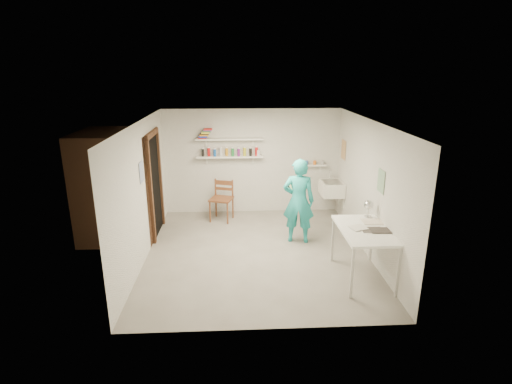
{
  "coord_description": "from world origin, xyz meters",
  "views": [
    {
      "loc": [
        -0.37,
        -6.67,
        3.27
      ],
      "look_at": [
        0.0,
        0.4,
        1.05
      ],
      "focal_mm": 28.0,
      "sensor_mm": 36.0,
      "label": 1
    }
  ],
  "objects_px": {
    "belfast_sink": "(332,188)",
    "man": "(299,201)",
    "work_table": "(363,253)",
    "wall_clock": "(295,184)",
    "wooden_chair": "(221,199)",
    "desk_lamp": "(369,205)"
  },
  "relations": [
    {
      "from": "man",
      "to": "desk_lamp",
      "type": "distance_m",
      "value": 1.43
    },
    {
      "from": "belfast_sink",
      "to": "wall_clock",
      "type": "xyz_separation_m",
      "value": [
        -0.97,
        -1.0,
        0.4
      ]
    },
    {
      "from": "desk_lamp",
      "to": "wall_clock",
      "type": "bearing_deg",
      "value": 132.32
    },
    {
      "from": "man",
      "to": "wall_clock",
      "type": "xyz_separation_m",
      "value": [
        -0.04,
        0.22,
        0.28
      ]
    },
    {
      "from": "wooden_chair",
      "to": "desk_lamp",
      "type": "relative_size",
      "value": 6.23
    },
    {
      "from": "wall_clock",
      "to": "desk_lamp",
      "type": "xyz_separation_m",
      "value": [
        1.07,
        -1.18,
        -0.03
      ]
    },
    {
      "from": "belfast_sink",
      "to": "work_table",
      "type": "bearing_deg",
      "value": -92.35
    },
    {
      "from": "belfast_sink",
      "to": "man",
      "type": "height_order",
      "value": "man"
    },
    {
      "from": "belfast_sink",
      "to": "wooden_chair",
      "type": "distance_m",
      "value": 2.46
    },
    {
      "from": "wooden_chair",
      "to": "man",
      "type": "bearing_deg",
      "value": -20.65
    },
    {
      "from": "belfast_sink",
      "to": "man",
      "type": "distance_m",
      "value": 1.53
    },
    {
      "from": "belfast_sink",
      "to": "wooden_chair",
      "type": "height_order",
      "value": "wooden_chair"
    },
    {
      "from": "man",
      "to": "wooden_chair",
      "type": "height_order",
      "value": "man"
    },
    {
      "from": "wall_clock",
      "to": "wooden_chair",
      "type": "relative_size",
      "value": 0.3
    },
    {
      "from": "man",
      "to": "belfast_sink",
      "type": "bearing_deg",
      "value": -117.53
    },
    {
      "from": "wall_clock",
      "to": "desk_lamp",
      "type": "bearing_deg",
      "value": -37.69
    },
    {
      "from": "wall_clock",
      "to": "work_table",
      "type": "distance_m",
      "value": 2.01
    },
    {
      "from": "work_table",
      "to": "belfast_sink",
      "type": "bearing_deg",
      "value": 87.65
    },
    {
      "from": "wall_clock",
      "to": "desk_lamp",
      "type": "height_order",
      "value": "wall_clock"
    },
    {
      "from": "wall_clock",
      "to": "wooden_chair",
      "type": "bearing_deg",
      "value": 156.36
    },
    {
      "from": "wooden_chair",
      "to": "work_table",
      "type": "relative_size",
      "value": 0.78
    },
    {
      "from": "belfast_sink",
      "to": "desk_lamp",
      "type": "distance_m",
      "value": 2.2
    }
  ]
}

